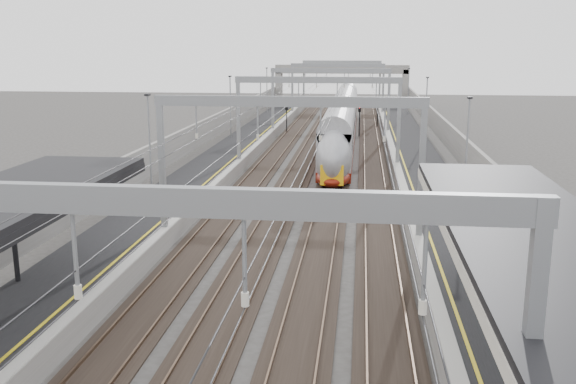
# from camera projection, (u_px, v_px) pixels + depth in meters

# --- Properties ---
(platform_left) EXTENTS (4.00, 120.00, 1.00)m
(platform_left) POSITION_uv_depth(u_px,v_px,m) (226.00, 159.00, 54.85)
(platform_left) COLOR black
(platform_left) RESTS_ON ground
(platform_right) EXTENTS (4.00, 120.00, 1.00)m
(platform_right) POSITION_uv_depth(u_px,v_px,m) (416.00, 162.00, 53.08)
(platform_right) COLOR black
(platform_right) RESTS_ON ground
(tracks) EXTENTS (11.40, 140.00, 0.20)m
(tracks) POSITION_uv_depth(u_px,v_px,m) (319.00, 166.00, 54.07)
(tracks) COLOR black
(tracks) RESTS_ON ground
(overhead_line) EXTENTS (13.00, 140.00, 6.60)m
(overhead_line) POSITION_uv_depth(u_px,v_px,m) (325.00, 88.00, 59.12)
(overhead_line) COLOR gray
(overhead_line) RESTS_ON platform_left
(overbridge) EXTENTS (22.00, 2.20, 6.90)m
(overbridge) POSITION_uv_depth(u_px,v_px,m) (342.00, 75.00, 106.18)
(overbridge) COLOR gray
(overbridge) RESTS_ON ground
(wall_left) EXTENTS (0.30, 120.00, 3.20)m
(wall_left) POSITION_uv_depth(u_px,v_px,m) (189.00, 145.00, 54.96)
(wall_left) COLOR gray
(wall_left) RESTS_ON ground
(wall_right) EXTENTS (0.30, 120.00, 3.20)m
(wall_right) POSITION_uv_depth(u_px,v_px,m) (456.00, 150.00, 52.48)
(wall_right) COLOR gray
(wall_right) RESTS_ON ground
(train) EXTENTS (2.55, 46.43, 4.04)m
(train) POSITION_uv_depth(u_px,v_px,m) (342.00, 126.00, 64.75)
(train) COLOR maroon
(train) RESTS_ON ground
(signal_green) EXTENTS (0.32, 0.32, 3.48)m
(signal_green) POSITION_uv_depth(u_px,v_px,m) (287.00, 112.00, 74.13)
(signal_green) COLOR black
(signal_green) RESTS_ON ground
(signal_red_near) EXTENTS (0.32, 0.32, 3.48)m
(signal_red_near) POSITION_uv_depth(u_px,v_px,m) (359.00, 115.00, 71.69)
(signal_red_near) COLOR black
(signal_red_near) RESTS_ON ground
(signal_red_far) EXTENTS (0.32, 0.32, 3.48)m
(signal_red_far) POSITION_uv_depth(u_px,v_px,m) (378.00, 108.00, 79.70)
(signal_red_far) COLOR black
(signal_red_far) RESTS_ON ground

